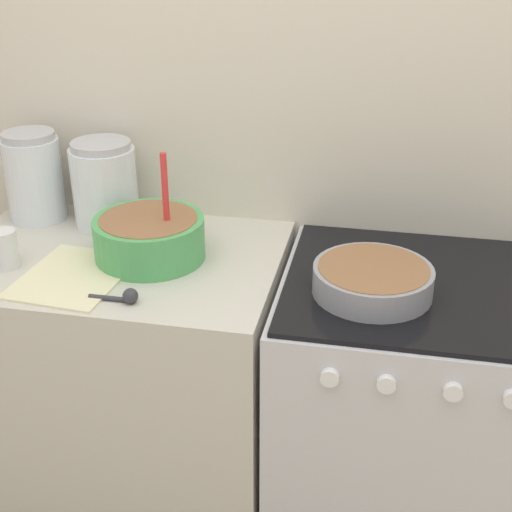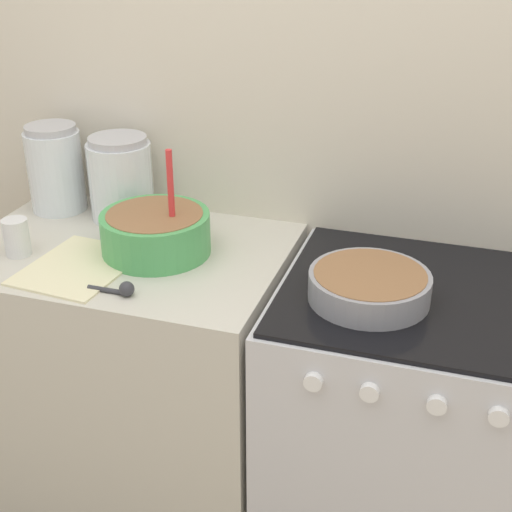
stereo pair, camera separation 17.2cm
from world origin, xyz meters
The scene contains 10 objects.
wall_back centered at (0.00, 0.63, 1.20)m, with size 4.70×0.05×2.40m.
countertop_cabinet centered at (-0.42, 0.30, 0.45)m, with size 0.85×0.60×0.90m.
stove centered at (0.35, 0.30, 0.45)m, with size 0.67×0.62×0.90m.
mixing_bowl centered at (-0.33, 0.31, 0.97)m, with size 0.28×0.28×0.28m.
baking_pan centered at (0.24, 0.23, 0.94)m, with size 0.28×0.28×0.07m.
storage_jar_left centered at (-0.73, 0.49, 1.01)m, with size 0.16×0.16×0.25m.
storage_jar_middle centered at (-0.52, 0.49, 1.00)m, with size 0.18×0.18×0.24m.
tin_can centered at (-0.66, 0.19, 0.95)m, with size 0.07×0.07×0.10m.
recipe_page centered at (-0.48, 0.17, 0.91)m, with size 0.26×0.31×0.01m.
measuring_spoon centered at (-0.31, 0.08, 0.92)m, with size 0.12×0.04×0.04m.
Camera 1 is at (0.25, -1.24, 1.72)m, focal length 50.00 mm.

